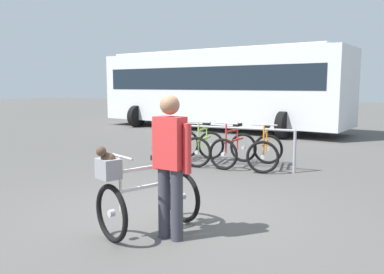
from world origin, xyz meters
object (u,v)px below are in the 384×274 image
(racked_bike_blue, at_px, (176,145))
(person_with_featured_bike, at_px, (170,161))
(bus_distant, at_px, (218,85))
(racked_bike_lime, at_px, (204,147))
(racked_bike_red, at_px, (234,149))
(featured_bicycle, at_px, (140,193))
(racked_bike_orange, at_px, (265,151))

(racked_bike_blue, height_order, person_with_featured_bike, person_with_featured_bike)
(racked_bike_blue, distance_m, bus_distant, 6.95)
(racked_bike_blue, bearing_deg, bus_distant, 101.86)
(racked_bike_lime, xyz_separation_m, racked_bike_red, (0.70, -0.01, 0.00))
(racked_bike_blue, relative_size, featured_bicycle, 0.92)
(racked_bike_red, distance_m, person_with_featured_bike, 4.32)
(racked_bike_orange, height_order, featured_bicycle, featured_bicycle)
(racked_bike_lime, relative_size, racked_bike_orange, 0.99)
(bus_distant, bearing_deg, racked_bike_lime, -72.53)
(racked_bike_lime, height_order, racked_bike_orange, same)
(racked_bike_orange, bearing_deg, racked_bike_lime, 179.52)
(racked_bike_blue, height_order, racked_bike_red, same)
(racked_bike_orange, distance_m, bus_distant, 7.67)
(person_with_featured_bike, bearing_deg, featured_bicycle, -179.02)
(racked_bike_lime, relative_size, bus_distant, 0.11)
(racked_bike_lime, relative_size, featured_bicycle, 0.91)
(racked_bike_red, xyz_separation_m, featured_bicycle, (0.22, -4.25, 0.12))
(racked_bike_blue, bearing_deg, racked_bike_red, -0.48)
(racked_bike_blue, distance_m, racked_bike_lime, 0.70)
(racked_bike_orange, height_order, bus_distant, bus_distant)
(person_with_featured_bike, bearing_deg, racked_bike_orange, 88.82)
(featured_bicycle, bearing_deg, person_with_featured_bike, 0.98)
(racked_bike_lime, distance_m, bus_distant, 7.13)
(racked_bike_red, relative_size, bus_distant, 0.11)
(person_with_featured_bike, bearing_deg, racked_bike_red, 98.21)
(racked_bike_lime, bearing_deg, person_with_featured_bike, -72.85)
(racked_bike_lime, height_order, bus_distant, bus_distant)
(racked_bike_lime, xyz_separation_m, featured_bicycle, (0.92, -4.26, 0.12))
(racked_bike_blue, xyz_separation_m, racked_bike_lime, (0.70, -0.01, 0.00))
(racked_bike_red, xyz_separation_m, racked_bike_orange, (0.70, -0.01, 0.00))
(racked_bike_lime, bearing_deg, racked_bike_blue, 179.52)
(racked_bike_orange, distance_m, featured_bicycle, 4.27)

